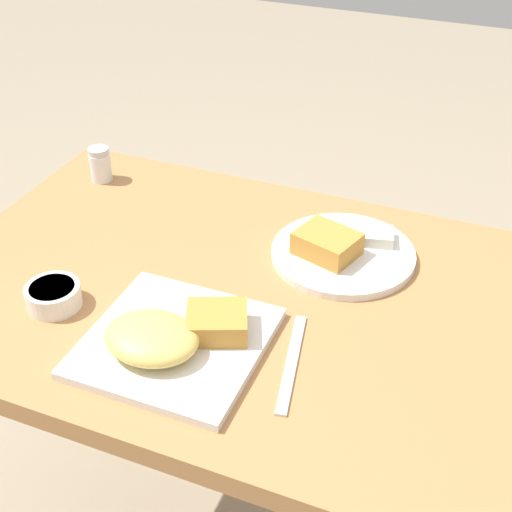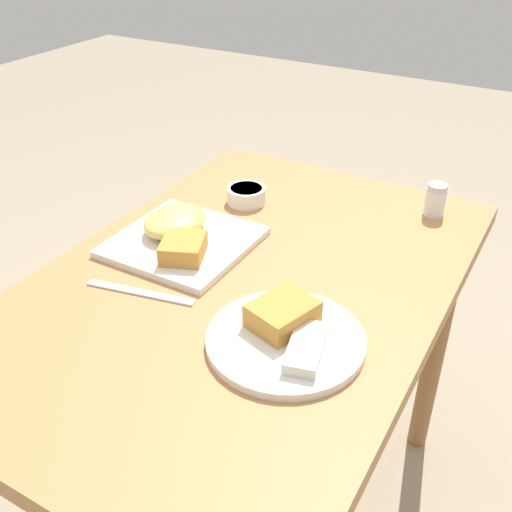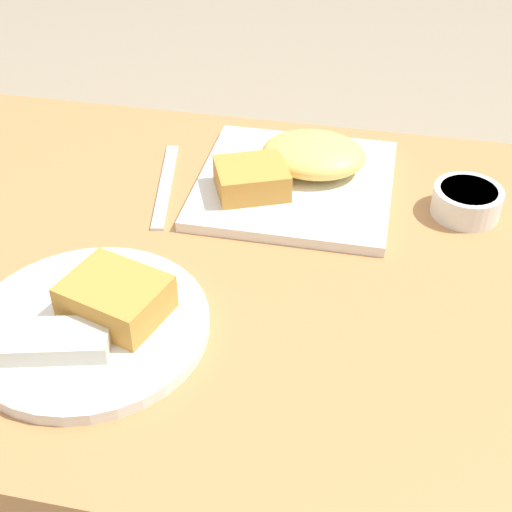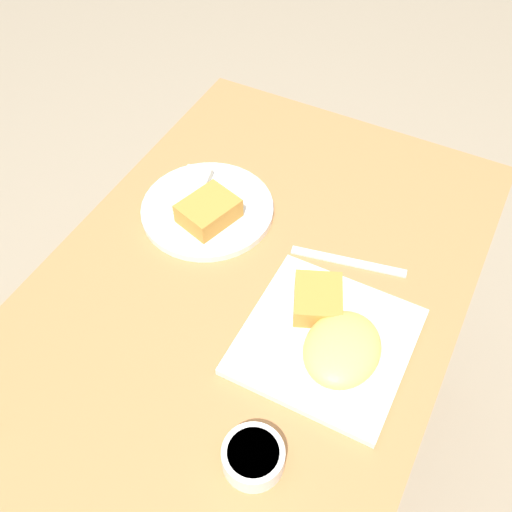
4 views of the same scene
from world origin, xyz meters
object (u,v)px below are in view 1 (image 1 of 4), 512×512
object	(u,v)px
plate_square_near	(172,338)
salt_shaker	(100,166)
plate_oval_far	(341,250)
sauce_ramekin	(53,295)
butter_knife	(292,362)

from	to	relation	value
plate_square_near	salt_shaker	size ratio (longest dim) A/B	3.59
plate_square_near	salt_shaker	xyz separation A→B (m)	(-0.37, 0.40, 0.01)
plate_oval_far	sauce_ramekin	distance (m)	0.48
plate_oval_far	butter_knife	xyz separation A→B (m)	(0.01, -0.28, -0.01)
plate_oval_far	plate_square_near	bearing A→B (deg)	-116.74
plate_oval_far	butter_knife	size ratio (longest dim) A/B	1.22
sauce_ramekin	butter_knife	bearing A→B (deg)	2.36
plate_square_near	butter_knife	distance (m)	0.18
plate_square_near	butter_knife	bearing A→B (deg)	12.18
plate_oval_far	salt_shaker	size ratio (longest dim) A/B	3.51
sauce_ramekin	salt_shaker	distance (m)	0.40
plate_square_near	sauce_ramekin	size ratio (longest dim) A/B	2.95
plate_oval_far	salt_shaker	world-z (taller)	salt_shaker
butter_knife	plate_oval_far	bearing A→B (deg)	-9.15
sauce_ramekin	butter_knife	world-z (taller)	sauce_ramekin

